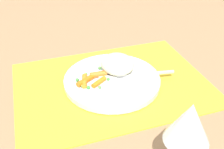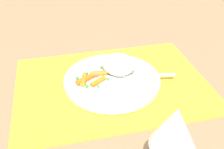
# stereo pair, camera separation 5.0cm
# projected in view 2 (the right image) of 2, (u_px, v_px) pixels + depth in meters

# --- Properties ---
(ground_plane) EXTENTS (2.40, 2.40, 0.00)m
(ground_plane) POSITION_uv_depth(u_px,v_px,m) (112.00, 84.00, 0.70)
(ground_plane) COLOR #997551
(placemat) EXTENTS (0.49, 0.35, 0.01)m
(placemat) POSITION_uv_depth(u_px,v_px,m) (112.00, 83.00, 0.70)
(placemat) COLOR gold
(placemat) RESTS_ON ground_plane
(plate) EXTENTS (0.25, 0.25, 0.01)m
(plate) POSITION_uv_depth(u_px,v_px,m) (112.00, 80.00, 0.69)
(plate) COLOR white
(plate) RESTS_ON placemat
(rice_mound) EXTENTS (0.09, 0.09, 0.04)m
(rice_mound) POSITION_uv_depth(u_px,v_px,m) (119.00, 64.00, 0.70)
(rice_mound) COLOR beige
(rice_mound) RESTS_ON plate
(carrot_portion) EXTENTS (0.09, 0.06, 0.02)m
(carrot_portion) POSITION_uv_depth(u_px,v_px,m) (92.00, 78.00, 0.67)
(carrot_portion) COLOR orange
(carrot_portion) RESTS_ON plate
(pea_scatter) EXTENTS (0.09, 0.09, 0.01)m
(pea_scatter) POSITION_uv_depth(u_px,v_px,m) (94.00, 78.00, 0.68)
(pea_scatter) COLOR #569646
(pea_scatter) RESTS_ON plate
(fork) EXTENTS (0.20, 0.04, 0.01)m
(fork) POSITION_uv_depth(u_px,v_px,m) (129.00, 76.00, 0.69)
(fork) COLOR silver
(fork) RESTS_ON plate
(wine_glass) EXTENTS (0.07, 0.07, 0.16)m
(wine_glass) POSITION_uv_depth(u_px,v_px,m) (174.00, 131.00, 0.41)
(wine_glass) COLOR silver
(wine_glass) RESTS_ON ground_plane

